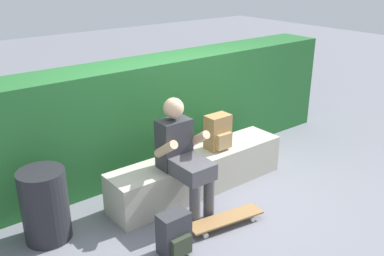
{
  "coord_description": "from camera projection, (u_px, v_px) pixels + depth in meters",
  "views": [
    {
      "loc": [
        -2.73,
        -2.98,
        2.47
      ],
      "look_at": [
        -0.01,
        0.47,
        0.73
      ],
      "focal_mm": 39.76,
      "sensor_mm": 36.0,
      "label": 1
    }
  ],
  "objects": [
    {
      "name": "skateboard_near_person",
      "position": [
        226.0,
        219.0,
        4.22
      ],
      "size": [
        0.82,
        0.32,
        0.09
      ],
      "color": "olive",
      "rests_on": "ground"
    },
    {
      "name": "person_skater",
      "position": [
        183.0,
        153.0,
        4.3
      ],
      "size": [
        0.49,
        0.62,
        1.2
      ],
      "color": "#333338",
      "rests_on": "ground"
    },
    {
      "name": "bench_main",
      "position": [
        199.0,
        172.0,
        4.84
      ],
      "size": [
        2.19,
        0.47,
        0.45
      ],
      "color": "#B7B39F",
      "rests_on": "ground"
    },
    {
      "name": "trash_bin",
      "position": [
        45.0,
        205.0,
        3.94
      ],
      "size": [
        0.43,
        0.43,
        0.71
      ],
      "color": "#232328",
      "rests_on": "ground"
    },
    {
      "name": "hedge_row",
      "position": [
        152.0,
        114.0,
        5.31
      ],
      "size": [
        5.59,
        0.61,
        1.37
      ],
      "color": "#23632C",
      "rests_on": "ground"
    },
    {
      "name": "backpack_on_bench",
      "position": [
        218.0,
        132.0,
        4.84
      ],
      "size": [
        0.28,
        0.23,
        0.4
      ],
      "color": "#A37A47",
      "rests_on": "bench_main"
    },
    {
      "name": "backpack_on_ground",
      "position": [
        174.0,
        234.0,
        3.79
      ],
      "size": [
        0.28,
        0.23,
        0.4
      ],
      "color": "#333338",
      "rests_on": "ground"
    },
    {
      "name": "ground_plane",
      "position": [
        219.0,
        202.0,
        4.66
      ],
      "size": [
        24.0,
        24.0,
        0.0
      ],
      "primitive_type": "plane",
      "color": "slate"
    }
  ]
}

